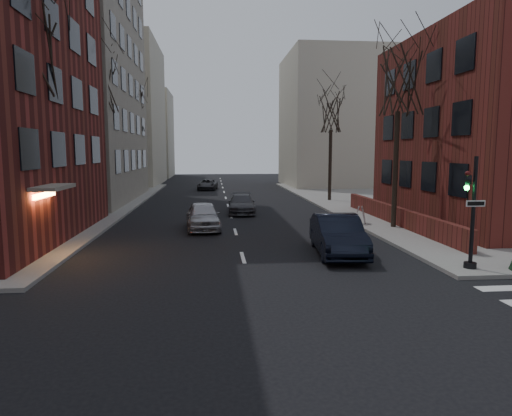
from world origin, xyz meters
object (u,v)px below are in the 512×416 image
at_px(streetlamp_far, 144,152).
at_px(car_lane_gray, 242,204).
at_px(tree_left_b, 98,82).
at_px(tree_right_a, 399,81).
at_px(sandwich_board, 360,215).
at_px(car_lane_far, 208,184).
at_px(tree_left_a, 25,50).
at_px(tree_right_b, 331,112).
at_px(parked_sedan, 338,235).
at_px(traffic_signal, 471,220).
at_px(streetlamp_near, 95,153).
at_px(tree_left_c, 134,113).
at_px(car_lane_silver, 203,216).

height_order(streetlamp_far, car_lane_gray, streetlamp_far).
bearing_deg(tree_left_b, tree_right_a, -24.44).
relative_size(tree_right_a, sandwich_board, 9.60).
xyz_separation_m(car_lane_gray, car_lane_far, (-2.56, 19.75, -0.06)).
xyz_separation_m(tree_left_a, tree_right_b, (17.60, 18.00, -0.88)).
distance_m(tree_left_b, parked_sedan, 20.49).
distance_m(tree_left_a, car_lane_far, 32.83).
height_order(traffic_signal, streetlamp_near, streetlamp_near).
bearing_deg(tree_left_c, tree_left_a, -90.00).
bearing_deg(tree_left_b, tree_left_a, -90.00).
bearing_deg(car_lane_silver, car_lane_far, 85.89).
distance_m(streetlamp_far, sandwich_board, 27.77).
relative_size(streetlamp_near, car_lane_silver, 1.41).
bearing_deg(streetlamp_far, tree_right_b, -30.47).
bearing_deg(traffic_signal, tree_left_a, 163.35).
bearing_deg(car_lane_gray, traffic_signal, -63.84).
height_order(tree_left_a, tree_left_b, tree_left_b).
distance_m(tree_left_b, streetlamp_far, 16.68).
distance_m(tree_left_a, car_lane_gray, 16.78).
bearing_deg(tree_left_a, traffic_signal, -16.65).
xyz_separation_m(tree_left_a, streetlamp_near, (0.60, 8.00, -4.23)).
bearing_deg(streetlamp_far, car_lane_silver, -74.38).
xyz_separation_m(streetlamp_near, streetlamp_far, (0.00, 20.00, 0.00)).
bearing_deg(car_lane_gray, tree_left_b, 178.53).
bearing_deg(tree_left_a, tree_left_b, 90.00).
bearing_deg(car_lane_silver, traffic_signal, -49.88).
relative_size(tree_left_b, car_lane_silver, 2.42).
bearing_deg(tree_left_c, parked_sedan, -65.28).
xyz_separation_m(tree_right_a, car_lane_silver, (-10.56, 0.95, -7.27)).
relative_size(tree_left_a, tree_right_a, 1.06).
height_order(traffic_signal, car_lane_silver, traffic_signal).
bearing_deg(streetlamp_far, car_lane_far, 25.55).
bearing_deg(tree_left_b, car_lane_gray, -4.02).
distance_m(traffic_signal, tree_left_b, 24.87).
bearing_deg(car_lane_silver, tree_right_a, -9.27).
bearing_deg(tree_left_c, car_lane_silver, -71.50).
bearing_deg(tree_left_c, car_lane_far, 35.80).
xyz_separation_m(tree_right_b, streetlamp_far, (-17.00, 10.00, -3.35)).
bearing_deg(tree_right_b, streetlamp_far, 149.53).
bearing_deg(tree_left_c, tree_left_b, -90.00).
height_order(traffic_signal, parked_sedan, traffic_signal).
height_order(tree_left_c, car_lane_far, tree_left_c).
distance_m(tree_right_a, car_lane_silver, 12.85).
distance_m(tree_left_a, tree_right_b, 25.19).
bearing_deg(tree_left_a, tree_right_a, 12.80).
bearing_deg(tree_left_b, streetlamp_far, 87.85).
height_order(tree_left_c, streetlamp_far, tree_left_c).
xyz_separation_m(traffic_signal, streetlamp_near, (-16.14, 13.01, 2.33)).
xyz_separation_m(traffic_signal, sandwich_board, (-0.64, 10.24, -1.25)).
xyz_separation_m(tree_left_b, car_lane_silver, (7.04, -7.05, -8.15)).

